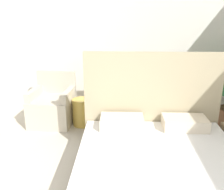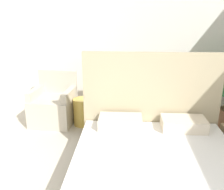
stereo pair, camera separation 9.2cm
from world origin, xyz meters
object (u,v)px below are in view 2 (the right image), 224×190
(armchair_near_window_left, at_px, (54,107))
(armchair_near_window_right, at_px, (113,108))
(bed, at_px, (157,179))
(side_table, at_px, (83,112))

(armchair_near_window_left, height_order, armchair_near_window_right, same)
(armchair_near_window_left, bearing_deg, bed, -45.20)
(bed, bearing_deg, armchair_near_window_right, 105.86)
(armchair_near_window_right, bearing_deg, bed, -78.61)
(armchair_near_window_left, relative_size, armchair_near_window_right, 1.00)
(bed, height_order, armchair_near_window_left, bed)
(armchair_near_window_left, distance_m, armchair_near_window_right, 1.03)
(side_table, bearing_deg, armchair_near_window_right, 6.31)
(side_table, bearing_deg, bed, -60.04)
(bed, relative_size, armchair_near_window_right, 2.35)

